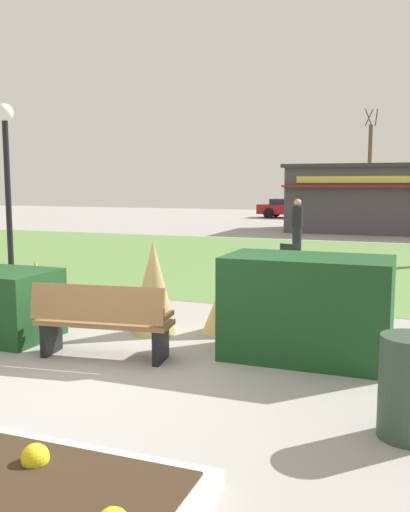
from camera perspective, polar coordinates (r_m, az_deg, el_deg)
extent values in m
plane|color=#999691|center=(6.67, -10.43, -11.65)|extent=(80.00, 80.00, 0.00)
cube|color=#5B8442|center=(15.89, 8.61, -0.54)|extent=(36.00, 12.00, 0.01)
sphere|color=yellow|center=(4.50, -16.75, -18.90)|extent=(0.21, 0.21, 0.21)
cube|color=olive|center=(7.16, -10.12, -6.57)|extent=(1.75, 0.70, 0.06)
cube|color=olive|center=(6.90, -10.90, -4.73)|extent=(1.70, 0.35, 0.44)
cube|color=black|center=(7.53, -15.24, -7.79)|extent=(0.14, 0.45, 0.45)
cube|color=black|center=(6.96, -4.49, -8.79)|extent=(0.14, 0.45, 0.45)
cube|color=olive|center=(7.48, -15.87, -5.18)|extent=(0.12, 0.44, 0.06)
cube|color=olive|center=(6.85, -3.88, -6.06)|extent=(0.12, 0.44, 0.06)
cube|color=#19421E|center=(7.10, 10.24, -5.13)|extent=(2.01, 1.10, 1.27)
cone|color=tan|center=(8.23, 2.49, -4.22)|extent=(0.79, 0.79, 1.01)
cone|color=tan|center=(8.17, -5.21, -3.12)|extent=(0.67, 0.67, 1.35)
cone|color=tan|center=(9.28, -16.63, -3.41)|extent=(0.74, 0.74, 0.95)
cylinder|color=black|center=(12.67, -18.90, -2.40)|extent=(0.22, 0.22, 0.20)
cylinder|color=black|center=(12.51, -19.20, 4.92)|extent=(0.12, 0.12, 3.44)
sphere|color=white|center=(12.59, -19.57, 13.49)|extent=(0.36, 0.36, 0.36)
cylinder|color=#2D4233|center=(5.20, 19.95, -12.32)|extent=(0.52, 0.52, 0.89)
cube|color=black|center=(12.25, 8.97, -0.77)|extent=(0.57, 0.57, 0.04)
cube|color=black|center=(12.05, 8.47, 0.17)|extent=(0.42, 0.20, 0.44)
cylinder|color=black|center=(12.34, 10.17, -1.79)|extent=(0.03, 0.03, 0.45)
cylinder|color=black|center=(12.54, 8.70, -1.61)|extent=(0.03, 0.03, 0.45)
cylinder|color=black|center=(12.02, 9.21, -2.01)|extent=(0.03, 0.03, 0.45)
cylinder|color=black|center=(12.23, 7.72, -1.82)|extent=(0.03, 0.03, 0.45)
cylinder|color=#23232D|center=(17.48, 9.25, 1.55)|extent=(0.28, 0.28, 0.85)
cylinder|color=black|center=(17.42, 9.30, 3.95)|extent=(0.34, 0.34, 0.62)
sphere|color=tan|center=(17.40, 9.33, 5.33)|extent=(0.22, 0.22, 0.22)
cube|color=maroon|center=(36.02, 8.82, 4.68)|extent=(4.21, 1.83, 0.60)
cube|color=black|center=(36.04, 8.60, 5.37)|extent=(2.32, 1.60, 0.44)
cylinder|color=black|center=(36.68, 11.11, 4.32)|extent=(0.64, 0.22, 0.64)
cylinder|color=black|center=(34.87, 10.58, 4.18)|extent=(0.64, 0.22, 0.64)
cylinder|color=black|center=(37.22, 7.15, 4.44)|extent=(0.64, 0.22, 0.64)
cylinder|color=black|center=(35.44, 6.43, 4.31)|extent=(0.64, 0.22, 0.64)
cylinder|color=brown|center=(41.29, 16.24, 8.33)|extent=(0.28, 0.28, 6.18)
cylinder|color=brown|center=(41.60, 16.91, 13.26)|extent=(0.25, 0.58, 1.12)
cylinder|color=brown|center=(41.84, 16.21, 13.25)|extent=(0.54, 0.36, 1.12)
cylinder|color=brown|center=(41.24, 16.15, 13.34)|extent=(0.54, 0.35, 1.12)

